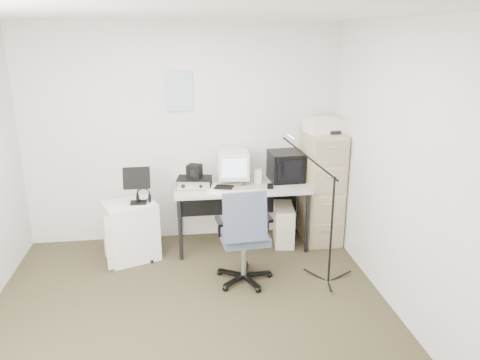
{
  "coord_description": "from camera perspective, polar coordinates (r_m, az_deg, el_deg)",
  "views": [
    {
      "loc": [
        -0.05,
        -3.52,
        2.38
      ],
      "look_at": [
        0.55,
        0.95,
        0.95
      ],
      "focal_mm": 35.0,
      "sensor_mm": 36.0,
      "label": 1
    }
  ],
  "objects": [
    {
      "name": "filing_cabinet",
      "position": [
        5.53,
        9.88,
        -0.89
      ],
      "size": [
        0.4,
        0.6,
        1.3
      ],
      "primitive_type": "cube",
      "color": "tan",
      "rests_on": "floor"
    },
    {
      "name": "printer",
      "position": [
        5.36,
        10.27,
        6.54
      ],
      "size": [
        0.44,
        0.34,
        0.15
      ],
      "primitive_type": "cube",
      "rotation": [
        0.0,
        0.0,
        0.17
      ],
      "color": "silver",
      "rests_on": "filing_cabinet"
    },
    {
      "name": "floor",
      "position": [
        4.25,
        -5.89,
        -16.65
      ],
      "size": [
        3.6,
        3.6,
        0.01
      ],
      "primitive_type": "cube",
      "color": "#39331F",
      "rests_on": "ground"
    },
    {
      "name": "wall_back",
      "position": [
        5.44,
        -7.0,
        5.47
      ],
      "size": [
        3.6,
        0.02,
        2.5
      ],
      "primitive_type": "cube",
      "color": "beige",
      "rests_on": "ground"
    },
    {
      "name": "keyboard",
      "position": [
        5.08,
        -0.19,
        -1.21
      ],
      "size": [
        0.42,
        0.15,
        0.02
      ],
      "primitive_type": "cube",
      "rotation": [
        0.0,
        0.0,
        0.0
      ],
      "color": "silver",
      "rests_on": "desk"
    },
    {
      "name": "ceiling",
      "position": [
        3.52,
        -7.23,
        19.43
      ],
      "size": [
        3.6,
        3.6,
        0.01
      ],
      "primitive_type": "cube",
      "color": "white",
      "rests_on": "ground"
    },
    {
      "name": "mic_stand",
      "position": [
        4.56,
        11.2,
        -4.13
      ],
      "size": [
        0.03,
        0.03,
        1.43
      ],
      "primitive_type": "cylinder",
      "rotation": [
        0.0,
        0.0,
        2.42
      ],
      "color": "black",
      "rests_on": "floor"
    },
    {
      "name": "desk",
      "position": [
        5.4,
        0.13,
        -4.3
      ],
      "size": [
        1.5,
        0.7,
        0.73
      ],
      "primitive_type": "cube",
      "color": "beige",
      "rests_on": "floor"
    },
    {
      "name": "crt_tv",
      "position": [
        5.45,
        5.57,
        1.71
      ],
      "size": [
        0.38,
        0.4,
        0.33
      ],
      "primitive_type": "cube",
      "rotation": [
        0.0,
        0.0,
        0.04
      ],
      "color": "black",
      "rests_on": "desk"
    },
    {
      "name": "wall_calendar",
      "position": [
        5.34,
        -7.41,
        10.68
      ],
      "size": [
        0.3,
        0.02,
        0.44
      ],
      "primitive_type": "cube",
      "color": "white",
      "rests_on": "wall_back"
    },
    {
      "name": "radio_receiver",
      "position": [
        5.22,
        -5.58,
        -0.3
      ],
      "size": [
        0.41,
        0.32,
        0.11
      ],
      "primitive_type": "cube",
      "rotation": [
        0.0,
        0.0,
        -0.15
      ],
      "color": "black",
      "rests_on": "desk"
    },
    {
      "name": "desk_speaker",
      "position": [
        5.34,
        2.26,
        0.45
      ],
      "size": [
        0.1,
        0.1,
        0.15
      ],
      "primitive_type": "cube",
      "rotation": [
        0.0,
        0.0,
        -0.3
      ],
      "color": "beige",
      "rests_on": "desk"
    },
    {
      "name": "office_chair",
      "position": [
        4.57,
        0.46,
        -6.68
      ],
      "size": [
        0.62,
        0.62,
        1.0
      ],
      "primitive_type": "cube",
      "rotation": [
        0.0,
        0.0,
        0.09
      ],
      "color": "#2A3147",
      "rests_on": "floor"
    },
    {
      "name": "wall_right",
      "position": [
        4.13,
        19.3,
        0.72
      ],
      "size": [
        0.02,
        3.6,
        2.5
      ],
      "primitive_type": "cube",
      "color": "beige",
      "rests_on": "ground"
    },
    {
      "name": "crt_monitor",
      "position": [
        5.29,
        -0.87,
        1.56
      ],
      "size": [
        0.35,
        0.37,
        0.38
      ],
      "primitive_type": "cube",
      "rotation": [
        0.0,
        0.0,
        -0.03
      ],
      "color": "silver",
      "rests_on": "desk"
    },
    {
      "name": "pc_tower",
      "position": [
        5.54,
        5.34,
        -5.38
      ],
      "size": [
        0.28,
        0.51,
        0.45
      ],
      "primitive_type": "cube",
      "rotation": [
        0.0,
        0.0,
        -0.14
      ],
      "color": "silver",
      "rests_on": "floor"
    },
    {
      "name": "wall_front",
      "position": [
        2.06,
        -5.11,
        -15.8
      ],
      "size": [
        3.6,
        0.02,
        2.5
      ],
      "primitive_type": "cube",
      "color": "beige",
      "rests_on": "ground"
    },
    {
      "name": "music_stand",
      "position": [
        5.02,
        -12.42,
        -0.59
      ],
      "size": [
        0.28,
        0.16,
        0.41
      ],
      "primitive_type": "cube",
      "rotation": [
        0.0,
        0.0,
        0.02
      ],
      "color": "black",
      "rests_on": "side_cart"
    },
    {
      "name": "mouse",
      "position": [
        5.2,
        3.7,
        -0.75
      ],
      "size": [
        0.08,
        0.12,
        0.03
      ],
      "primitive_type": "cube",
      "rotation": [
        0.0,
        0.0,
        -0.18
      ],
      "color": "black",
      "rests_on": "desk"
    },
    {
      "name": "radio_speaker",
      "position": [
        5.19,
        -5.58,
        1.08
      ],
      "size": [
        0.19,
        0.18,
        0.15
      ],
      "primitive_type": "cube",
      "rotation": [
        0.0,
        0.0,
        -0.41
      ],
      "color": "black",
      "rests_on": "radio_receiver"
    },
    {
      "name": "side_cart",
      "position": [
        5.23,
        -13.1,
        -6.07
      ],
      "size": [
        0.63,
        0.57,
        0.64
      ],
      "primitive_type": "cube",
      "rotation": [
        0.0,
        0.0,
        0.37
      ],
      "color": "silver",
      "rests_on": "floor"
    },
    {
      "name": "headphones",
      "position": [
        5.1,
        -11.67,
        -2.09
      ],
      "size": [
        0.21,
        0.21,
        0.03
      ],
      "primitive_type": "torus",
      "rotation": [
        0.0,
        0.0,
        -0.36
      ],
      "color": "black",
      "rests_on": "side_cart"
    },
    {
      "name": "papers",
      "position": [
        5.12,
        -2.4,
        -1.08
      ],
      "size": [
        0.33,
        0.39,
        0.02
      ],
      "primitive_type": "cube",
      "rotation": [
        0.0,
        0.0,
        -0.32
      ],
      "color": "white",
      "rests_on": "desk"
    }
  ]
}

